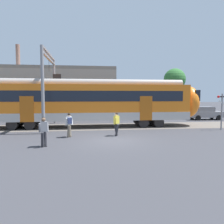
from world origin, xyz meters
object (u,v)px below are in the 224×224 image
at_px(pedestrian_grey, 44,129).
at_px(parked_car_grey, 205,113).
at_px(crossing_signal, 222,106).
at_px(pedestrian_yellow, 116,122).
at_px(pedestrian_white, 69,123).

xyz_separation_m(pedestrian_grey, parked_car_grey, (16.47, 11.86, -0.21)).
relative_size(parked_car_grey, crossing_signal, 1.36).
bearing_deg(parked_car_grey, crossing_signal, -111.36).
bearing_deg(pedestrian_grey, pedestrian_yellow, 31.87).
xyz_separation_m(parked_car_grey, crossing_signal, (-2.92, -7.48, 1.23)).
height_order(pedestrian_grey, pedestrian_yellow, same).
bearing_deg(pedestrian_yellow, pedestrian_white, -177.91).
relative_size(pedestrian_grey, pedestrian_white, 1.00).
bearing_deg(parked_car_grey, pedestrian_yellow, -142.87).
bearing_deg(parked_car_grey, pedestrian_grey, -144.24).
bearing_deg(pedestrian_yellow, crossing_signal, 9.98).
bearing_deg(pedestrian_grey, parked_car_grey, 35.76).
distance_m(pedestrian_grey, parked_car_grey, 20.29).
bearing_deg(pedestrian_yellow, parked_car_grey, 37.13).
relative_size(pedestrian_yellow, crossing_signal, 0.56).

